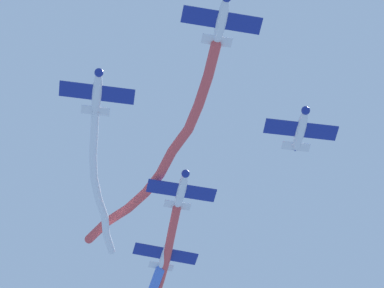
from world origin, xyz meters
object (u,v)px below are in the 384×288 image
at_px(airplane_left_wing, 301,129).
at_px(airplane_slot, 181,190).
at_px(airplane_trail, 165,253).
at_px(airplane_lead, 222,20).
at_px(airplane_right_wing, 97,92).

bearing_deg(airplane_left_wing, airplane_slot, -131.96).
relative_size(airplane_left_wing, airplane_trail, 1.00).
bearing_deg(airplane_left_wing, airplane_lead, -41.92).
bearing_deg(airplane_slot, airplane_lead, -0.76).
xyz_separation_m(airplane_right_wing, airplane_slot, (-10.49, -5.91, -0.50)).
xyz_separation_m(airplane_left_wing, airplane_slot, (5.91, -10.48, 0.20)).
bearing_deg(airplane_slot, airplane_left_wing, 44.22).
distance_m(airplane_lead, airplane_trail, 25.53).
bearing_deg(airplane_right_wing, airplane_left_wing, 92.41).
bearing_deg(airplane_left_wing, airplane_right_wing, -86.94).
relative_size(airplane_slot, airplane_trail, 1.00).
bearing_deg(airplane_lead, airplane_trail, -179.52).
distance_m(airplane_right_wing, airplane_slot, 12.05).
relative_size(airplane_left_wing, airplane_slot, 1.00).
height_order(airplane_lead, airplane_left_wing, airplane_lead).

